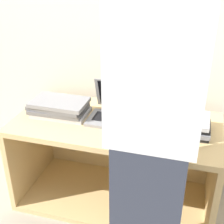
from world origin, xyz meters
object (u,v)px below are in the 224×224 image
Objects in this scene: person at (152,135)px; laptop_stack_left at (59,107)px; laptop_open at (118,112)px; laptop_stack_right at (178,123)px.

laptop_stack_left is at bearing 143.45° from person.
person is (0.30, -0.56, 0.21)m from laptop_open.
person reaches higher than laptop_stack_left.
laptop_open is 0.40m from laptop_stack_right.
laptop_stack_left is 1.03× the size of laptop_stack_right.
laptop_open is at bearing 172.92° from laptop_stack_right.
laptop_open is 0.67m from person.
person reaches higher than laptop_open.
laptop_open reaches higher than laptop_stack_right.
laptop_open is 0.21× the size of person.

